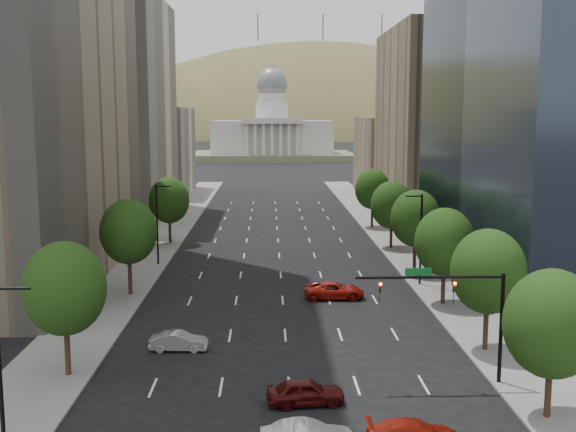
{
  "coord_description": "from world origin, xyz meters",
  "views": [
    {
      "loc": [
        -1.18,
        -10.53,
        16.49
      ],
      "look_at": [
        0.43,
        47.65,
        8.0
      ],
      "focal_mm": 43.21,
      "sensor_mm": 36.0,
      "label": 1
    }
  ],
  "objects": [
    {
      "name": "sidewalk_right",
      "position": [
        15.5,
        60.0,
        0.07
      ],
      "size": [
        6.0,
        200.0,
        0.15
      ],
      "primitive_type": "cube",
      "color": "slate",
      "rests_on": "ground"
    },
    {
      "name": "streetlight_ls",
      "position": [
        -13.44,
        20.0,
        4.84
      ],
      "size": [
        1.7,
        0.2,
        9.0
      ],
      "color": "black",
      "rests_on": "ground"
    },
    {
      "name": "tree_right_1",
      "position": [
        14.0,
        36.0,
        5.75
      ],
      "size": [
        5.2,
        5.2,
        8.75
      ],
      "color": "#382316",
      "rests_on": "ground"
    },
    {
      "name": "tree_right_5",
      "position": [
        14.0,
        90.0,
        5.75
      ],
      "size": [
        5.2,
        5.2,
        8.75
      ],
      "color": "#382316",
      "rests_on": "ground"
    },
    {
      "name": "streetlight_rn",
      "position": [
        13.44,
        55.0,
        4.84
      ],
      "size": [
        1.7,
        0.2,
        9.0
      ],
      "color": "black",
      "rests_on": "ground"
    },
    {
      "name": "car_silver",
      "position": [
        -7.6,
        36.77,
        0.67
      ],
      "size": [
        4.12,
        1.57,
        1.34
      ],
      "primitive_type": "imported",
      "rotation": [
        0.0,
        0.0,
        1.53
      ],
      "color": "#9F9FA4",
      "rests_on": "ground"
    },
    {
      "name": "tree_right_2",
      "position": [
        14.0,
        48.0,
        5.6
      ],
      "size": [
        5.2,
        5.2,
        8.61
      ],
      "color": "#382316",
      "rests_on": "ground"
    },
    {
      "name": "traffic_signal",
      "position": [
        10.53,
        30.0,
        5.17
      ],
      "size": [
        9.12,
        0.4,
        7.38
      ],
      "color": "black",
      "rests_on": "ground"
    },
    {
      "name": "tree_left_0",
      "position": [
        -14.0,
        32.0,
        5.75
      ],
      "size": [
        5.2,
        5.2,
        8.75
      ],
      "color": "#382316",
      "rests_on": "ground"
    },
    {
      "name": "foothills",
      "position": [
        34.67,
        599.39,
        -37.78
      ],
      "size": [
        720.0,
        413.0,
        263.0
      ],
      "color": "brown",
      "rests_on": "ground"
    },
    {
      "name": "car_maroon",
      "position": [
        0.88,
        27.26,
        0.76
      ],
      "size": [
        4.64,
        2.26,
        1.52
      ],
      "primitive_type": "imported",
      "rotation": [
        0.0,
        0.0,
        1.68
      ],
      "color": "#430C0B",
      "rests_on": "ground"
    },
    {
      "name": "parking_tan_right",
      "position": [
        25.0,
        100.0,
        15.0
      ],
      "size": [
        14.0,
        30.0,
        30.0
      ],
      "primitive_type": "cube",
      "color": "#8C7759",
      "rests_on": "ground"
    },
    {
      "name": "streetlight_ln",
      "position": [
        -13.44,
        65.0,
        4.84
      ],
      "size": [
        1.7,
        0.2,
        9.0
      ],
      "color": "black",
      "rests_on": "ground"
    },
    {
      "name": "tree_right_3",
      "position": [
        14.0,
        60.0,
        5.89
      ],
      "size": [
        5.2,
        5.2,
        8.89
      ],
      "color": "#382316",
      "rests_on": "ground"
    },
    {
      "name": "sidewalk_left",
      "position": [
        -15.5,
        60.0,
        0.07
      ],
      "size": [
        6.0,
        200.0,
        0.15
      ],
      "primitive_type": "cube",
      "color": "slate",
      "rests_on": "ground"
    },
    {
      "name": "capitol",
      "position": [
        0.0,
        249.71,
        8.58
      ],
      "size": [
        60.0,
        40.0,
        35.2
      ],
      "color": "#596647",
      "rests_on": "ground"
    },
    {
      "name": "tree_right_0",
      "position": [
        14.0,
        25.0,
        5.39
      ],
      "size": [
        5.2,
        5.2,
        8.39
      ],
      "color": "#382316",
      "rests_on": "ground"
    },
    {
      "name": "midrise_cream_left",
      "position": [
        -25.0,
        103.0,
        17.5
      ],
      "size": [
        14.0,
        30.0,
        35.0
      ],
      "primitive_type": "cube",
      "color": "beige",
      "rests_on": "ground"
    },
    {
      "name": "tree_left_1",
      "position": [
        -14.0,
        52.0,
        5.96
      ],
      "size": [
        5.2,
        5.2,
        8.97
      ],
      "color": "#382316",
      "rests_on": "ground"
    },
    {
      "name": "filler_right",
      "position": [
        25.0,
        133.0,
        8.0
      ],
      "size": [
        14.0,
        26.0,
        16.0
      ],
      "primitive_type": "cube",
      "color": "#8C7759",
      "rests_on": "ground"
    },
    {
      "name": "car_red_far",
      "position": [
        4.71,
        50.45,
        0.75
      ],
      "size": [
        5.46,
        2.58,
        1.51
      ],
      "primitive_type": "imported",
      "rotation": [
        0.0,
        0.0,
        1.58
      ],
      "color": "#9A120B",
      "rests_on": "ground"
    },
    {
      "name": "filler_left",
      "position": [
        -25.0,
        136.0,
        9.0
      ],
      "size": [
        14.0,
        26.0,
        18.0
      ],
      "primitive_type": "cube",
      "color": "beige",
      "rests_on": "ground"
    },
    {
      "name": "tree_right_4",
      "position": [
        14.0,
        74.0,
        5.46
      ],
      "size": [
        5.2,
        5.2,
        8.46
      ],
      "color": "#382316",
      "rests_on": "ground"
    },
    {
      "name": "tree_left_2",
      "position": [
        -14.0,
        78.0,
        5.68
      ],
      "size": [
        5.2,
        5.2,
        8.68
      ],
      "color": "#382316",
      "rests_on": "ground"
    }
  ]
}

